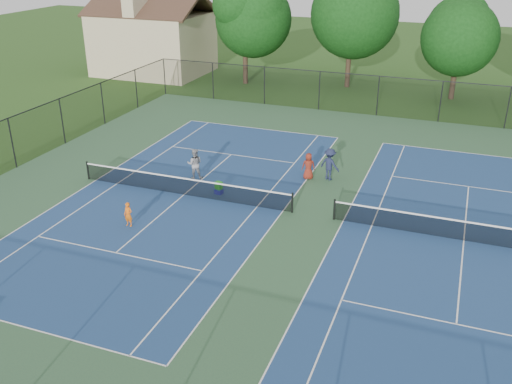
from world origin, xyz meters
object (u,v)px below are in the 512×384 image
at_px(clapboard_house, 153,41).
at_px(ball_crate, 219,191).
at_px(tree_back_a, 245,15).
at_px(child_player, 128,215).
at_px(ball_hopper, 219,185).
at_px(tree_back_b, 352,10).
at_px(bystander_b, 330,164).
at_px(tree_back_c, 460,31).
at_px(bystander_c, 308,166).
at_px(instructor, 195,164).

bearing_deg(clapboard_house, ball_crate, -53.90).
xyz_separation_m(tree_back_a, clapboard_house, (-10.00, 1.00, -2.95)).
distance_m(child_player, ball_hopper, 5.41).
relative_size(tree_back_b, clapboard_house, 0.93).
bearing_deg(bystander_b, tree_back_b, -59.95).
height_order(tree_back_a, ball_crate, tree_back_a).
xyz_separation_m(tree_back_a, tree_back_b, (9.00, 2.00, 0.56)).
relative_size(tree_back_c, bystander_b, 4.61).
height_order(bystander_c, ball_hopper, bystander_c).
distance_m(tree_back_a, bystander_c, 23.33).
bearing_deg(ball_hopper, ball_crate, 0.00).
bearing_deg(instructor, bystander_b, 177.75).
distance_m(bystander_c, ball_crate, 5.33).
bearing_deg(tree_back_c, ball_hopper, -113.13).
bearing_deg(tree_back_b, instructor, -98.23).
distance_m(tree_back_a, child_player, 29.02).
distance_m(tree_back_c, child_player, 32.10).
bearing_deg(ball_hopper, clapboard_house, 126.10).
relative_size(clapboard_house, ball_crate, 28.52).
height_order(child_player, bystander_b, bystander_b).
bearing_deg(instructor, bystander_c, 178.42).
bearing_deg(tree_back_a, bystander_b, -56.75).
xyz_separation_m(tree_back_a, tree_back_c, (18.00, 1.00, -0.56)).
relative_size(tree_back_b, bystander_c, 6.66).
bearing_deg(bystander_b, instructor, 39.72).
bearing_deg(clapboard_house, tree_back_a, -5.71).
relative_size(tree_back_a, tree_back_c, 1.09).
height_order(tree_back_a, bystander_c, tree_back_a).
xyz_separation_m(child_player, bystander_b, (7.44, 8.76, 0.31)).
bearing_deg(tree_back_c, bystander_b, -104.82).
bearing_deg(bystander_b, ball_hopper, 58.71).
distance_m(tree_back_a, tree_back_c, 18.04).
bearing_deg(clapboard_house, tree_back_b, 3.01).
distance_m(child_player, instructor, 6.29).
relative_size(tree_back_a, bystander_b, 5.03).
relative_size(clapboard_house, bystander_b, 5.94).
height_order(bystander_b, ball_hopper, bystander_b).
bearing_deg(instructor, ball_hopper, 123.56).
bearing_deg(ball_hopper, tree_back_a, 108.26).
height_order(clapboard_house, ball_crate, clapboard_house).
height_order(child_player, instructor, instructor).
relative_size(clapboard_house, bystander_c, 7.17).
bearing_deg(tree_back_c, bystander_c, -107.49).
height_order(instructor, ball_hopper, instructor).
bearing_deg(clapboard_house, bystander_c, -43.74).
height_order(tree_back_c, ball_hopper, tree_back_c).
bearing_deg(child_player, tree_back_a, 104.51).
bearing_deg(instructor, child_player, 65.01).
relative_size(tree_back_b, ball_hopper, 24.92).
relative_size(tree_back_a, tree_back_b, 0.91).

